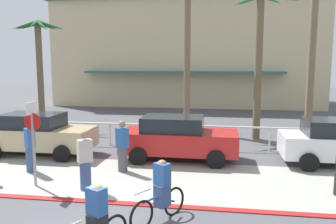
{
  "coord_description": "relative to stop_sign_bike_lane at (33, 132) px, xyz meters",
  "views": [
    {
      "loc": [
        2.58,
        -6.2,
        3.67
      ],
      "look_at": [
        0.71,
        6.0,
        1.94
      ],
      "focal_mm": 36.84,
      "sensor_mm": 36.0,
      "label": 1
    }
  ],
  "objects": [
    {
      "name": "building_backdrop",
      "position": [
        2.36,
        23.44,
        3.07
      ],
      "size": [
        23.54,
        10.48,
        9.46
      ],
      "color": "beige",
      "rests_on": "ground"
    },
    {
      "name": "cyclist_teal_1",
      "position": [
        3.2,
        -3.46,
        -0.98
      ],
      "size": [
        0.91,
        1.63,
        1.5
      ],
      "color": "black",
      "rests_on": "ground"
    },
    {
      "name": "curb_paint",
      "position": [
        2.9,
        -0.89,
        -1.66
      ],
      "size": [
        44.0,
        0.24,
        0.03
      ],
      "primitive_type": "cube",
      "color": "maroon",
      "rests_on": "ground"
    },
    {
      "name": "cyclist_blue_0",
      "position": [
        4.14,
        -1.71,
        -0.98
      ],
      "size": [
        1.05,
        1.56,
        1.5
      ],
      "color": "black",
      "rests_on": "ground"
    },
    {
      "name": "sidewalk_strip",
      "position": [
        2.9,
        1.11,
        -1.67
      ],
      "size": [
        44.0,
        4.0,
        0.02
      ],
      "primitive_type": "cube",
      "color": "#9E9E93",
      "rests_on": "ground"
    },
    {
      "name": "palm_tree_3",
      "position": [
        3.59,
        9.67,
        4.25
      ],
      "size": [
        2.8,
        3.01,
        7.94
      ],
      "color": "#756047",
      "rests_on": "ground"
    },
    {
      "name": "car_red_2",
      "position": [
        3.9,
        3.5,
        -0.81
      ],
      "size": [
        4.4,
        2.02,
        1.69
      ],
      "color": "red",
      "rests_on": "ground"
    },
    {
      "name": "pedestrian_0",
      "position": [
        -0.86,
        1.24,
        -0.84
      ],
      "size": [
        0.47,
        0.46,
        1.79
      ],
      "color": "#384C7A",
      "rests_on": "ground"
    },
    {
      "name": "pedestrian_1",
      "position": [
        2.21,
        1.76,
        -0.85
      ],
      "size": [
        0.48,
        0.44,
        1.78
      ],
      "color": "#4C4C51",
      "rests_on": "ground"
    },
    {
      "name": "car_tan_1",
      "position": [
        -1.81,
        3.41,
        -0.81
      ],
      "size": [
        4.4,
        2.02,
        1.69
      ],
      "color": "tan",
      "rests_on": "ground"
    },
    {
      "name": "pedestrian_2",
      "position": [
        1.63,
        -0.09,
        -0.85
      ],
      "size": [
        0.47,
        0.45,
        1.77
      ],
      "color": "#384C7A",
      "rests_on": "ground"
    },
    {
      "name": "palm_tree_4",
      "position": [
        7.27,
        7.75,
        3.61
      ],
      "size": [
        3.11,
        2.61,
        7.01
      ],
      "color": "brown",
      "rests_on": "ground"
    },
    {
      "name": "palm_tree_2",
      "position": [
        -4.92,
        9.52,
        3.12
      ],
      "size": [
        3.07,
        3.26,
        6.17
      ],
      "color": "brown",
      "rests_on": "ground"
    },
    {
      "name": "ground_plane",
      "position": [
        2.9,
        6.91,
        -1.68
      ],
      "size": [
        80.0,
        80.0,
        0.0
      ],
      "primitive_type": "plane",
      "color": "#4C4C51"
    },
    {
      "name": "stop_sign_bike_lane",
      "position": [
        0.0,
        0.0,
        0.0
      ],
      "size": [
        0.52,
        0.56,
        2.56
      ],
      "color": "gray",
      "rests_on": "ground"
    },
    {
      "name": "rail_fence",
      "position": [
        2.9,
        5.41,
        -0.84
      ],
      "size": [
        28.08,
        0.08,
        1.04
      ],
      "color": "white",
      "rests_on": "ground"
    }
  ]
}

